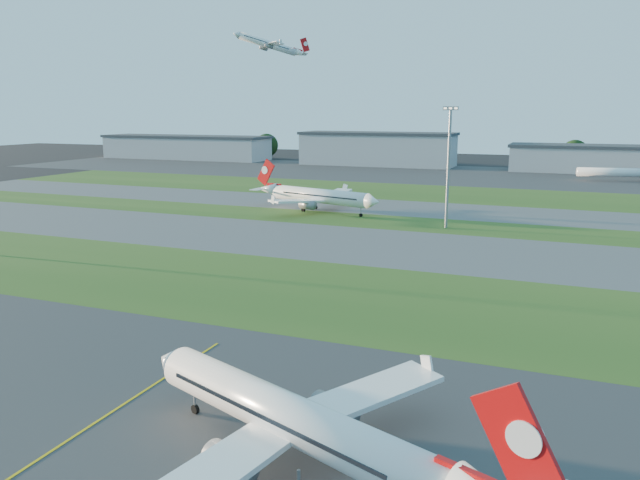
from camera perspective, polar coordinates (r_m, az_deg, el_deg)
The scene contains 18 objects.
grass_strip_a at distance 90.20m, azimuth -4.84°, elevation -4.33°, with size 300.00×34.00×0.01m, color #294F1A.
taxiway_a at distance 119.68m, azimuth 2.28°, elevation -0.28°, with size 300.00×32.00×0.01m, color #515154.
grass_strip_b at distance 143.04m, azimuth 5.67°, elevation 1.66°, with size 300.00×18.00×0.01m, color #294F1A.
taxiway_b at distance 164.00m, azimuth 7.84°, elevation 2.90°, with size 300.00×26.00×0.01m, color #515154.
grass_strip_c at distance 195.87m, azimuth 10.23°, elevation 4.25°, with size 300.00×40.00×0.01m, color #294F1A.
apron_far at distance 254.55m, azimuth 13.04°, elevation 5.83°, with size 400.00×80.00×0.01m, color #333335.
airliner_parked at distance 45.48m, azimuth -2.43°, elevation -16.20°, with size 31.34×26.56×10.27m.
airliner_taxiing at distance 156.29m, azimuth -0.11°, elevation 4.01°, with size 34.73×29.18×11.10m.
airliner_departing at distance 268.14m, azimuth -4.74°, elevation 17.41°, with size 24.08×21.13×9.37m.
mini_jet_near at distance 248.80m, azimuth 25.42°, elevation 5.62°, with size 28.40×8.08×9.48m.
light_mast_centre at distance 135.83m, azimuth 11.68°, elevation 7.24°, with size 3.20×0.70×25.80m.
hangar_far_west at distance 338.75m, azimuth -12.18°, elevation 8.30°, with size 91.80×23.00×12.20m.
hangar_west at distance 293.18m, azimuth 5.27°, elevation 8.31°, with size 71.40×23.00×15.20m.
hangar_east at distance 281.35m, azimuth 25.29°, elevation 6.70°, with size 81.60×23.00×11.20m.
tree_far_west at distance 372.75m, azimuth -16.21°, elevation 8.45°, with size 11.00×11.00×12.00m.
tree_west at distance 331.35m, azimuth -4.90°, elevation 8.62°, with size 12.10×12.10×13.20m.
tree_mid_west at distance 297.85m, azimuth 10.54°, elevation 7.87°, with size 9.90×9.90×10.80m.
tree_mid_east at distance 294.81m, azimuth 22.25°, elevation 7.36°, with size 11.55×11.55×12.60m.
Camera 1 is at (39.36, -25.25, 24.91)m, focal length 35.00 mm.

